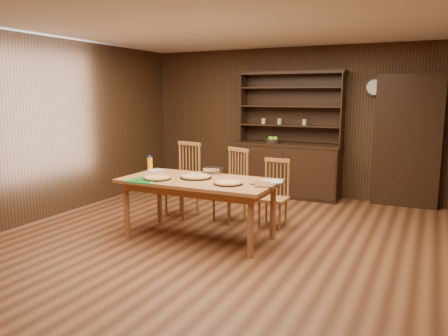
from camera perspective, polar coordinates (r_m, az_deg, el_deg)
The scene contains 20 objects.
floor at distance 5.40m, azimuth -0.71°, elevation -9.70°, with size 6.00×6.00×0.00m, color brown.
room_shell at distance 5.10m, azimuth -0.75°, elevation 7.28°, with size 6.00×6.00×6.00m.
china_hutch at distance 7.75m, azimuth 8.40°, elevation 0.67°, with size 1.84×0.52×2.17m.
doorway at distance 7.51m, azimuth 22.82°, elevation 3.23°, with size 1.00×0.18×2.10m, color black.
wall_clock at distance 7.57m, azimuth 19.05°, elevation 9.95°, with size 0.30×0.05×0.30m.
dining_table at distance 5.41m, azimuth -3.28°, elevation -2.31°, with size 1.92×0.96×0.75m.
chair_left at distance 6.50m, azimuth -5.09°, elevation -1.14°, with size 0.52×0.50×1.09m.
chair_center at distance 6.19m, azimuth 1.22°, elevation -1.92°, with size 0.55×0.54×1.04m.
chair_right at distance 5.99m, azimuth 6.63°, elevation -2.99°, with size 0.38×0.36×0.92m.
pizza_left at distance 5.44m, azimuth -8.71°, elevation -1.29°, with size 0.35×0.35×0.04m.
pizza_right at distance 5.07m, azimuth 0.55°, elevation -1.96°, with size 0.34×0.34×0.04m.
pizza_center at distance 5.46m, azimuth -3.69°, elevation -1.15°, with size 0.40×0.40×0.04m.
cooling_rack at distance 5.38m, azimuth -10.60°, elevation -1.57°, with size 0.31×0.31×0.01m, color green, non-canonical shape.
plate_left at distance 6.03m, azimuth -8.92°, elevation -0.32°, with size 0.24×0.24×0.02m.
plate_right at distance 5.22m, azimuth 6.26°, elevation -1.78°, with size 0.28×0.28×0.02m.
foil_dish at distance 5.73m, azimuth -1.44°, elevation -0.36°, with size 0.22×0.16×0.09m, color silver.
juice_bottle at distance 6.10m, azimuth -9.65°, elevation 0.59°, with size 0.07×0.07×0.21m.
pot_holder_a at distance 5.01m, azimuth 5.23°, elevation -2.27°, with size 0.20×0.20×0.01m, color red.
pot_holder_b at distance 5.11m, azimuth 4.88°, elevation -2.02°, with size 0.21×0.21×0.02m, color red.
fruit_bowl at distance 7.72m, azimuth 6.39°, elevation 3.59°, with size 0.26×0.26×0.12m.
Camera 1 is at (2.28, -4.56, 1.78)m, focal length 35.00 mm.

